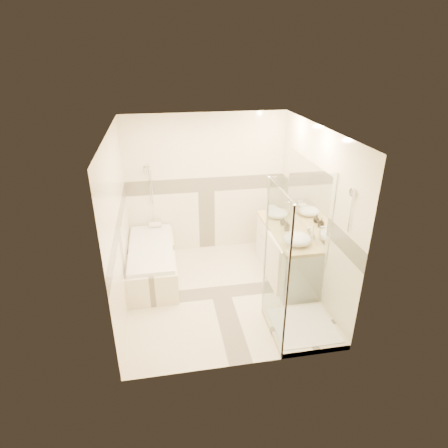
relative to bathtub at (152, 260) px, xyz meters
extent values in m
cube|color=beige|center=(1.02, -0.65, -0.31)|extent=(2.80, 3.00, 0.01)
cube|color=white|center=(1.02, -0.65, 2.20)|extent=(2.80, 3.00, 0.01)
cube|color=beige|center=(1.02, 0.85, 0.94)|extent=(2.80, 0.01, 2.50)
cube|color=beige|center=(1.02, -2.15, 0.94)|extent=(2.80, 0.01, 2.50)
cube|color=beige|center=(-0.38, -0.65, 0.94)|extent=(0.01, 3.00, 2.50)
cube|color=beige|center=(2.43, -0.65, 0.94)|extent=(0.01, 3.00, 2.50)
cube|color=white|center=(2.41, -0.35, 1.14)|extent=(0.01, 1.60, 1.00)
cylinder|color=silver|center=(0.05, 0.82, 1.04)|extent=(0.02, 0.02, 0.70)
cube|color=beige|center=(0.00, 0.00, -0.06)|extent=(0.75, 1.70, 0.50)
cube|color=white|center=(0.00, 0.00, 0.22)|extent=(0.69, 1.60, 0.06)
ellipsoid|color=white|center=(0.00, 0.00, 0.17)|extent=(0.56, 1.40, 0.16)
cube|color=white|center=(2.15, -0.35, 0.09)|extent=(0.55, 1.60, 0.80)
cylinder|color=silver|center=(1.86, -0.75, 0.24)|extent=(0.01, 0.24, 0.01)
cylinder|color=silver|center=(1.86, 0.05, 0.24)|extent=(0.01, 0.24, 0.01)
cube|color=#D9BA72|center=(2.15, -0.35, 0.52)|extent=(0.57, 1.62, 0.05)
cube|color=beige|center=(1.97, -1.70, -0.27)|extent=(0.90, 0.90, 0.08)
cube|color=white|center=(1.97, -1.70, -0.22)|extent=(0.80, 0.80, 0.01)
cube|color=white|center=(1.53, -1.70, 0.73)|extent=(0.01, 0.90, 2.00)
cube|color=white|center=(1.97, -1.26, 0.73)|extent=(0.90, 0.01, 2.00)
cylinder|color=silver|center=(1.52, -2.15, 0.73)|extent=(0.03, 0.03, 2.00)
cylinder|color=silver|center=(1.52, -1.25, 0.73)|extent=(0.03, 0.03, 2.00)
cylinder|color=silver|center=(2.42, -1.25, 0.73)|extent=(0.03, 0.03, 2.00)
cylinder|color=silver|center=(2.38, -1.70, 1.64)|extent=(0.03, 0.10, 0.10)
cylinder|color=silver|center=(1.49, -1.70, 1.09)|extent=(0.02, 0.60, 0.02)
cube|color=white|center=(1.49, -1.70, 0.79)|extent=(0.04, 0.48, 0.62)
ellipsoid|color=white|center=(2.13, 0.13, 0.62)|extent=(0.36, 0.36, 0.14)
ellipsoid|color=white|center=(2.13, -0.84, 0.62)|extent=(0.41, 0.41, 0.16)
cylinder|color=silver|center=(2.35, 0.13, 0.68)|extent=(0.03, 0.03, 0.28)
cylinder|color=silver|center=(2.31, 0.13, 0.80)|extent=(0.10, 0.02, 0.02)
cylinder|color=silver|center=(2.35, -0.84, 0.67)|extent=(0.03, 0.03, 0.26)
cylinder|color=silver|center=(2.31, -0.84, 0.78)|extent=(0.09, 0.02, 0.02)
imported|color=black|center=(2.13, -0.38, 0.62)|extent=(0.08, 0.08, 0.16)
imported|color=black|center=(2.13, -0.19, 0.61)|extent=(0.11, 0.11, 0.14)
cube|color=white|center=(2.13, 0.37, 0.58)|extent=(0.16, 0.25, 0.08)
cylinder|color=white|center=(0.08, 0.71, 0.30)|extent=(0.21, 0.10, 0.10)
camera|label=1|loc=(0.24, -5.40, 3.13)|focal=30.00mm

